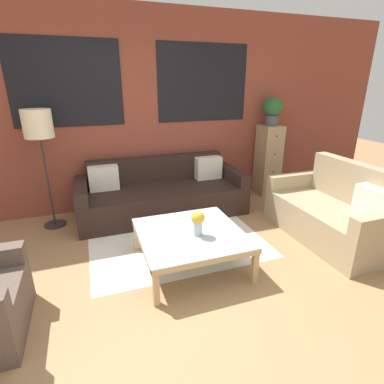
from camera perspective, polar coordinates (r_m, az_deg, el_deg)
ground_plane at (r=2.84m, az=1.50°, el=-19.71°), size 16.00×16.00×0.00m
wall_back_brick at (r=4.55m, az=-9.71°, el=14.78°), size 8.40×0.09×2.80m
rug at (r=3.78m, az=-3.43°, el=-8.51°), size 2.03×1.70×0.00m
couch_dark at (r=4.37m, az=-5.70°, el=-0.55°), size 2.34×0.88×0.78m
settee_vintage at (r=4.03m, az=25.29°, el=-3.82°), size 0.80×1.55×0.92m
coffee_table at (r=3.10m, az=-0.28°, el=-8.45°), size 1.04×1.04×0.38m
floor_lamp at (r=4.12m, az=-27.20°, el=10.60°), size 0.34×0.34×1.52m
drawer_cabinet at (r=5.23m, az=14.28°, el=5.90°), size 0.34×0.37×1.16m
potted_plant at (r=5.10m, az=15.10°, el=14.92°), size 0.31×0.31×0.44m
flower_vase at (r=2.96m, az=1.11°, el=-5.58°), size 0.14×0.14×0.26m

